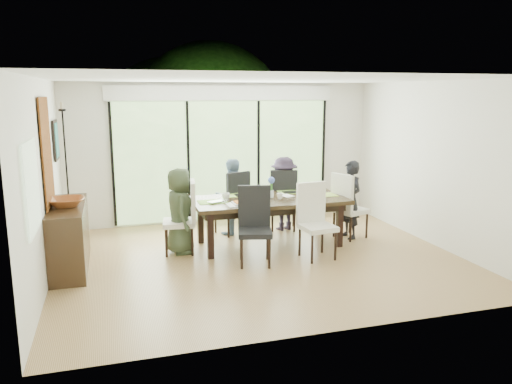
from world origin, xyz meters
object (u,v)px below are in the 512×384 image
object	(u,v)px
table_top	(269,200)
chair_near_right	(318,221)
cup_c	(312,192)
sideboard	(70,237)
cup_b	(280,196)
chair_far_left	(231,202)
chair_right_end	(351,205)
person_far_left	(231,197)
vase	(271,194)
chair_left_end	(179,217)
person_left_end	(180,211)
chair_far_right	(283,199)
laptop	(220,202)
cup_a	(226,196)
person_far_right	(284,194)
person_right_end	(350,200)
bowl	(66,202)

from	to	relation	value
table_top	chair_near_right	xyz separation A→B (m)	(0.50, -0.87, -0.18)
cup_c	table_top	bearing A→B (deg)	-172.87
chair_near_right	sideboard	xyz separation A→B (m)	(-3.61, 0.61, -0.11)
cup_b	chair_far_left	bearing A→B (deg)	122.28
chair_right_end	chair_near_right	bearing A→B (deg)	111.48
chair_far_left	person_far_left	bearing A→B (deg)	67.47
cup_c	sideboard	size ratio (longest dim) A/B	0.08
chair_far_left	vase	bearing A→B (deg)	99.47
chair_right_end	cup_c	bearing A→B (deg)	62.32
chair_far_left	chair_left_end	bearing A→B (deg)	16.46
chair_right_end	chair_near_right	world-z (taller)	same
table_top	cup_c	world-z (taller)	cup_c
chair_right_end	person_left_end	world-z (taller)	person_left_end
chair_far_right	chair_far_left	bearing A→B (deg)	17.95
laptop	cup_a	world-z (taller)	cup_a
chair_near_right	sideboard	world-z (taller)	chair_near_right
laptop	cup_b	distance (m)	1.00
laptop	cup_a	bearing A→B (deg)	35.62
chair_near_right	cup_a	size ratio (longest dim) A/B	8.87
chair_right_end	person_far_right	bearing A→B (deg)	29.31
chair_left_end	vase	size ratio (longest dim) A/B	9.17
chair_far_right	person_far_right	size ratio (longest dim) A/B	0.85
person_far_left	sideboard	world-z (taller)	person_far_left
person_right_end	bowl	world-z (taller)	person_right_end
person_left_end	cup_a	world-z (taller)	person_left_end
vase	chair_near_right	bearing A→B (deg)	-63.94
table_top	person_right_end	world-z (taller)	person_right_end
cup_a	chair_far_right	bearing A→B (deg)	29.25
person_far_right	cup_b	world-z (taller)	person_far_right
chair_left_end	cup_c	distance (m)	2.32
chair_far_right	person_far_right	world-z (taller)	person_far_right
chair_right_end	vase	size ratio (longest dim) A/B	9.17
table_top	chair_right_end	world-z (taller)	chair_right_end
table_top	chair_near_right	size ratio (longest dim) A/B	2.18
chair_near_right	laptop	bearing A→B (deg)	144.46
cup_c	chair_right_end	bearing A→B (deg)	-8.13
chair_right_end	person_left_end	size ratio (longest dim) A/B	0.85
person_left_end	laptop	distance (m)	0.65
cup_a	cup_c	size ratio (longest dim) A/B	1.00
chair_right_end	cup_c	xyz separation A→B (m)	(-0.70, 0.10, 0.26)
table_top	chair_right_end	xyz separation A→B (m)	(1.50, 0.00, -0.18)
cup_c	sideboard	world-z (taller)	sideboard
chair_left_end	person_far_right	bearing A→B (deg)	119.68
chair_left_end	chair_far_right	xyz separation A→B (m)	(2.05, 0.85, 0.00)
person_far_right	chair_far_right	bearing A→B (deg)	-101.00
sideboard	bowl	world-z (taller)	bowl
person_far_left	cup_b	size ratio (longest dim) A/B	12.90
chair_near_right	chair_far_left	bearing A→B (deg)	113.07
chair_near_right	cup_b	distance (m)	0.88
vase	cup_a	xyz separation A→B (m)	(-0.75, 0.10, -0.01)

